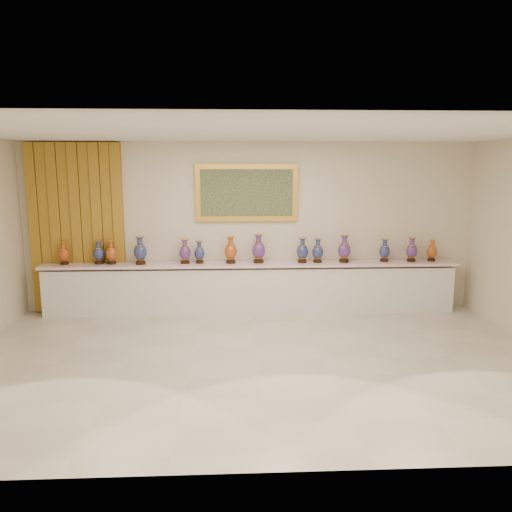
{
  "coord_description": "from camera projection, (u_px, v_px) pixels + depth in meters",
  "views": [
    {
      "loc": [
        -0.32,
        -6.35,
        2.59
      ],
      "look_at": [
        0.07,
        1.7,
        1.12
      ],
      "focal_mm": 35.0,
      "sensor_mm": 36.0,
      "label": 1
    }
  ],
  "objects": [
    {
      "name": "vase_8",
      "position": [
        302.0,
        251.0,
        8.76
      ],
      "size": [
        0.23,
        0.23,
        0.45
      ],
      "rotation": [
        0.0,
        0.0,
        0.13
      ],
      "color": "black",
      "rests_on": "counter"
    },
    {
      "name": "vase_7",
      "position": [
        259.0,
        250.0,
        8.75
      ],
      "size": [
        0.3,
        0.3,
        0.51
      ],
      "rotation": [
        0.0,
        0.0,
        0.34
      ],
      "color": "black",
      "rests_on": "counter"
    },
    {
      "name": "vase_11",
      "position": [
        385.0,
        251.0,
        8.87
      ],
      "size": [
        0.2,
        0.2,
        0.41
      ],
      "rotation": [
        0.0,
        0.0,
        0.02
      ],
      "color": "black",
      "rests_on": "counter"
    },
    {
      "name": "room",
      "position": [
        105.0,
        223.0,
        8.72
      ],
      "size": [
        8.0,
        8.0,
        8.0
      ],
      "color": "beige",
      "rests_on": "ground"
    },
    {
      "name": "ground",
      "position": [
        257.0,
        360.0,
        6.72
      ],
      "size": [
        8.0,
        8.0,
        0.0
      ],
      "primitive_type": "plane",
      "color": "beige",
      "rests_on": "ground"
    },
    {
      "name": "vase_13",
      "position": [
        432.0,
        251.0,
        8.92
      ],
      "size": [
        0.21,
        0.21,
        0.39
      ],
      "rotation": [
        0.0,
        0.0,
        0.15
      ],
      "color": "black",
      "rests_on": "counter"
    },
    {
      "name": "vase_4",
      "position": [
        185.0,
        253.0,
        8.67
      ],
      "size": [
        0.21,
        0.21,
        0.44
      ],
      "rotation": [
        0.0,
        0.0,
        0.03
      ],
      "color": "black",
      "rests_on": "counter"
    },
    {
      "name": "vase_12",
      "position": [
        412.0,
        251.0,
        8.86
      ],
      "size": [
        0.26,
        0.26,
        0.44
      ],
      "rotation": [
        0.0,
        0.0,
        0.37
      ],
      "color": "black",
      "rests_on": "counter"
    },
    {
      "name": "vase_0",
      "position": [
        64.0,
        254.0,
        8.61
      ],
      "size": [
        0.22,
        0.22,
        0.39
      ],
      "rotation": [
        0.0,
        0.0,
        0.21
      ],
      "color": "black",
      "rests_on": "counter"
    },
    {
      "name": "label_card",
      "position": [
        184.0,
        265.0,
        8.6
      ],
      "size": [
        0.1,
        0.06,
        0.0
      ],
      "primitive_type": "cube",
      "color": "white",
      "rests_on": "counter"
    },
    {
      "name": "vase_6",
      "position": [
        231.0,
        251.0,
        8.71
      ],
      "size": [
        0.24,
        0.24,
        0.48
      ],
      "rotation": [
        0.0,
        0.0,
        -0.07
      ],
      "color": "black",
      "rests_on": "counter"
    },
    {
      "name": "counter",
      "position": [
        251.0,
        288.0,
        8.87
      ],
      "size": [
        7.28,
        0.48,
        0.9
      ],
      "color": "white",
      "rests_on": "ground"
    },
    {
      "name": "vase_10",
      "position": [
        344.0,
        250.0,
        8.8
      ],
      "size": [
        0.28,
        0.28,
        0.49
      ],
      "rotation": [
        0.0,
        0.0,
        -0.26
      ],
      "color": "black",
      "rests_on": "counter"
    },
    {
      "name": "vase_3",
      "position": [
        140.0,
        252.0,
        8.61
      ],
      "size": [
        0.29,
        0.29,
        0.49
      ],
      "rotation": [
        0.0,
        0.0,
        -0.35
      ],
      "color": "black",
      "rests_on": "counter"
    },
    {
      "name": "vase_5",
      "position": [
        199.0,
        253.0,
        8.72
      ],
      "size": [
        0.19,
        0.19,
        0.4
      ],
      "rotation": [
        0.0,
        0.0,
        -0.05
      ],
      "color": "black",
      "rests_on": "counter"
    },
    {
      "name": "vase_9",
      "position": [
        318.0,
        252.0,
        8.78
      ],
      "size": [
        0.23,
        0.23,
        0.43
      ],
      "rotation": [
        0.0,
        0.0,
        0.15
      ],
      "color": "black",
      "rests_on": "counter"
    },
    {
      "name": "vase_2",
      "position": [
        111.0,
        253.0,
        8.64
      ],
      "size": [
        0.23,
        0.23,
        0.42
      ],
      "rotation": [
        0.0,
        0.0,
        -0.23
      ],
      "color": "black",
      "rests_on": "counter"
    },
    {
      "name": "vase_1",
      "position": [
        99.0,
        253.0,
        8.65
      ],
      "size": [
        0.23,
        0.23,
        0.42
      ],
      "rotation": [
        0.0,
        0.0,
        -0.19
      ],
      "color": "black",
      "rests_on": "counter"
    }
  ]
}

